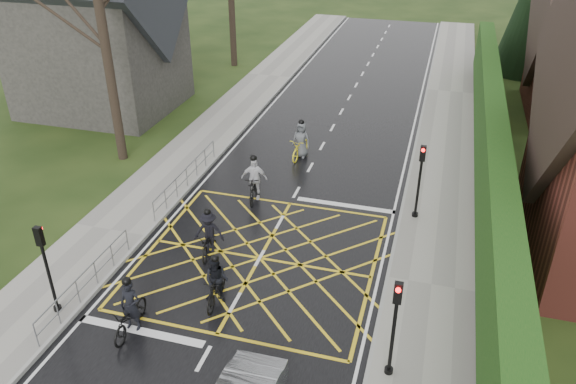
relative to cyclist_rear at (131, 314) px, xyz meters
The scene contains 17 objects.
ground 5.18m from the cyclist_rear, 60.72° to the left, with size 120.00×120.00×0.00m, color black.
road 5.18m from the cyclist_rear, 60.72° to the left, with size 9.00×80.00×0.01m, color black.
sidewalk_right 9.64m from the cyclist_rear, 27.78° to the left, with size 3.00×80.00×0.15m, color gray.
sidewalk_left 5.71m from the cyclist_rear, 127.84° to the left, with size 3.00×80.00×0.15m, color gray.
stone_wall 14.68m from the cyclist_rear, 45.61° to the left, with size 0.50×38.00×0.70m, color slate.
hedge 14.75m from the cyclist_rear, 45.61° to the left, with size 0.90×38.00×2.80m, color #103A0F.
church 20.29m from the cyclist_rear, 123.76° to the left, with size 8.80×7.80×11.00m.
railing_south 2.36m from the cyclist_rear, 155.20° to the left, with size 0.05×5.04×1.03m.
railing_north 8.75m from the cyclist_rear, 104.12° to the left, with size 0.05×6.04×1.03m.
traffic_light_ne 11.60m from the cyclist_rear, 48.74° to the left, with size 0.24×0.31×3.21m.
traffic_light_se 7.69m from the cyclist_rear, ahead, with size 0.24×0.31×3.21m.
traffic_light_sw 2.79m from the cyclist_rear, behind, with size 0.24×0.31×3.21m.
cyclist_rear is the anchor object (origin of this frame).
cyclist_back 2.73m from the cyclist_rear, 44.14° to the left, with size 0.83×1.81×1.78m.
cyclist_mid 4.40m from the cyclist_rear, 81.51° to the left, with size 1.17×1.95×1.81m.
cyclist_front 8.55m from the cyclist_rear, 83.72° to the left, with size 1.15×2.09×2.02m.
cyclist_lead 13.10m from the cyclist_rear, 82.17° to the left, with size 0.92×2.05×1.93m.
Camera 1 is at (5.47, -15.43, 11.88)m, focal length 35.00 mm.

